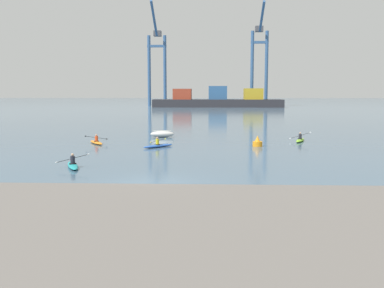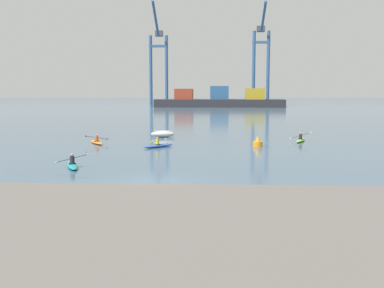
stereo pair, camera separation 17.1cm
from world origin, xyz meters
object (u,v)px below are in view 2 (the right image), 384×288
(gantry_crane_west_mid, at_px, (261,57))
(kayak_orange, at_px, (97,142))
(capsized_dinghy, at_px, (163,134))
(gantry_crane_west, at_px, (158,58))
(channel_buoy, at_px, (258,142))
(container_barge, at_px, (219,100))
(kayak_teal, at_px, (72,165))
(kayak_blue, at_px, (158,145))
(kayak_lime, at_px, (301,140))

(gantry_crane_west_mid, relative_size, kayak_orange, 11.03)
(gantry_crane_west_mid, bearing_deg, capsized_dinghy, -101.41)
(capsized_dinghy, bearing_deg, gantry_crane_west, 97.07)
(channel_buoy, bearing_deg, kayak_orange, 174.84)
(gantry_crane_west_mid, bearing_deg, container_barge, -146.53)
(capsized_dinghy, height_order, channel_buoy, channel_buoy)
(container_barge, relative_size, kayak_teal, 13.12)
(gantry_crane_west_mid, bearing_deg, kayak_orange, -103.36)
(container_barge, bearing_deg, channel_buoy, -89.12)
(channel_buoy, distance_m, kayak_orange, 15.43)
(capsized_dinghy, bearing_deg, kayak_orange, -130.24)
(gantry_crane_west_mid, distance_m, kayak_orange, 125.93)
(container_barge, relative_size, capsized_dinghy, 16.32)
(capsized_dinghy, bearing_deg, kayak_blue, -86.14)
(container_barge, distance_m, kayak_lime, 108.59)
(kayak_teal, relative_size, kayak_lime, 0.99)
(gantry_crane_west, xyz_separation_m, kayak_orange, (9.11, -125.87, -17.81))
(container_barge, xyz_separation_m, kayak_orange, (-13.64, -111.27, -2.18))
(kayak_teal, relative_size, kayak_blue, 1.16)
(gantry_crane_west, bearing_deg, kayak_blue, -83.16)
(gantry_crane_west, xyz_separation_m, kayak_teal, (11.03, -139.43, -17.81))
(kayak_blue, bearing_deg, capsized_dinghy, 93.86)
(channel_buoy, distance_m, kayak_teal, 18.14)
(channel_buoy, height_order, kayak_lime, kayak_lime)
(channel_buoy, xyz_separation_m, kayak_lime, (4.77, 4.29, -0.19))
(kayak_lime, bearing_deg, kayak_teal, -137.89)
(container_barge, relative_size, channel_buoy, 44.31)
(channel_buoy, relative_size, kayak_teal, 0.30)
(container_barge, bearing_deg, kayak_orange, -96.99)
(gantry_crane_west_mid, xyz_separation_m, capsized_dinghy, (-23.12, -114.59, -17.55))
(kayak_lime, bearing_deg, channel_buoy, -138.05)
(gantry_crane_west_mid, relative_size, kayak_blue, 12.25)
(kayak_blue, relative_size, kayak_orange, 0.90)
(capsized_dinghy, bearing_deg, container_barge, 85.65)
(container_barge, distance_m, kayak_blue, 114.03)
(gantry_crane_west_mid, xyz_separation_m, kayak_lime, (-8.67, -118.40, -17.73))
(kayak_teal, bearing_deg, capsized_dinghy, 79.51)
(channel_buoy, distance_m, kayak_lime, 6.41)
(capsized_dinghy, xyz_separation_m, kayak_lime, (14.46, -3.81, -0.18))
(kayak_lime, distance_m, kayak_orange, 20.34)
(container_barge, bearing_deg, gantry_crane_west, 147.32)
(gantry_crane_west, distance_m, kayak_orange, 127.44)
(capsized_dinghy, distance_m, kayak_blue, 9.23)
(container_barge, xyz_separation_m, channel_buoy, (1.73, -112.66, -1.99))
(capsized_dinghy, height_order, kayak_teal, kayak_teal)
(kayak_orange, bearing_deg, kayak_teal, -81.92)
(kayak_orange, bearing_deg, kayak_lime, 8.19)
(container_barge, height_order, kayak_blue, container_barge)
(capsized_dinghy, height_order, kayak_lime, kayak_lime)
(channel_buoy, height_order, kayak_blue, channel_buoy)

